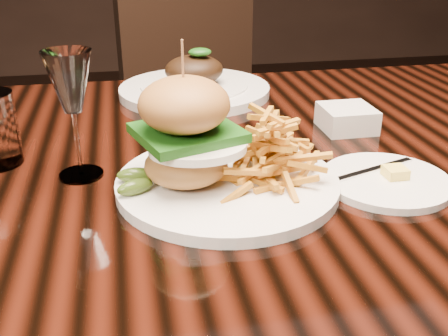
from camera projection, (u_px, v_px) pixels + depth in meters
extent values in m
cube|color=black|center=(219.00, 167.00, 0.79)|extent=(1.60, 0.90, 0.04)
cylinder|color=white|center=(227.00, 183.00, 0.68)|extent=(0.29, 0.29, 0.01)
ellipsoid|color=brown|center=(186.00, 165.00, 0.66)|extent=(0.11, 0.11, 0.05)
ellipsoid|color=white|center=(198.00, 148.00, 0.64)|extent=(0.12, 0.10, 0.01)
ellipsoid|color=orange|center=(218.00, 145.00, 0.63)|extent=(0.02, 0.02, 0.01)
cube|color=#195B16|center=(185.00, 135.00, 0.64)|extent=(0.15, 0.14, 0.01)
ellipsoid|color=#925A28|center=(184.00, 104.00, 0.63)|extent=(0.11, 0.11, 0.07)
cylinder|color=#A6754D|center=(183.00, 77.00, 0.61)|extent=(0.00, 0.00, 0.09)
ellipsoid|color=#2D4412|center=(135.00, 187.00, 0.64)|extent=(0.05, 0.03, 0.02)
ellipsoid|color=#2D4412|center=(135.00, 175.00, 0.67)|extent=(0.05, 0.02, 0.02)
cylinder|color=white|center=(386.00, 181.00, 0.70)|extent=(0.17, 0.17, 0.01)
cube|color=#FFE253|center=(395.00, 172.00, 0.69)|extent=(0.03, 0.03, 0.01)
cube|color=silver|center=(371.00, 170.00, 0.71)|extent=(0.14, 0.06, 0.00)
cube|color=white|center=(347.00, 118.00, 0.88)|extent=(0.10, 0.10, 0.04)
cylinder|color=white|center=(81.00, 174.00, 0.72)|extent=(0.06, 0.06, 0.00)
cylinder|color=white|center=(77.00, 143.00, 0.70)|extent=(0.01, 0.01, 0.09)
cone|color=white|center=(70.00, 82.00, 0.66)|extent=(0.06, 0.06, 0.08)
cylinder|color=white|center=(195.00, 90.00, 1.06)|extent=(0.30, 0.30, 0.02)
cylinder|color=white|center=(195.00, 89.00, 1.06)|extent=(0.22, 0.22, 0.02)
ellipsoid|color=black|center=(194.00, 70.00, 1.04)|extent=(0.12, 0.10, 0.06)
ellipsoid|color=#195B16|center=(200.00, 52.00, 1.02)|extent=(0.05, 0.03, 0.02)
cube|color=black|center=(217.00, 139.00, 1.65)|extent=(0.57, 0.57, 0.06)
cube|color=black|center=(188.00, 47.00, 1.71)|extent=(0.46, 0.18, 0.50)
cylinder|color=black|center=(189.00, 244.00, 1.51)|extent=(0.04, 0.04, 0.45)
cylinder|color=black|center=(297.00, 214.00, 1.67)|extent=(0.04, 0.04, 0.45)
cylinder|color=black|center=(144.00, 191.00, 1.82)|extent=(0.04, 0.04, 0.45)
cylinder|color=black|center=(240.00, 169.00, 1.98)|extent=(0.04, 0.04, 0.45)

